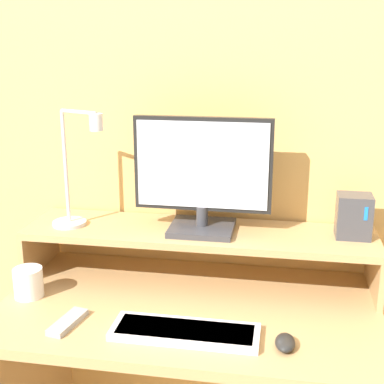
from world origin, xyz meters
The scene contains 10 objects.
wall_back centered at (0.00, 0.66, 1.25)m, with size 6.00×0.05×2.50m.
desk centered at (0.00, 0.31, 0.54)m, with size 1.10×0.62×0.77m.
monitor_shelf centered at (0.00, 0.49, 0.91)m, with size 1.10×0.27×0.17m.
monitor centered at (0.01, 0.48, 1.12)m, with size 0.42×0.18×0.36m.
desk_lamp centered at (-0.38, 0.45, 1.09)m, with size 0.20×0.12×0.37m.
router_dock centered at (0.47, 0.51, 1.01)m, with size 0.10×0.09×0.13m.
keyboard centered at (0.02, 0.15, 0.78)m, with size 0.39×0.13×0.02m.
mouse centered at (0.28, 0.13, 0.79)m, with size 0.05×0.08×0.03m.
remote_control centered at (-0.30, 0.14, 0.78)m, with size 0.07×0.15×0.02m.
mug centered at (-0.48, 0.28, 0.82)m, with size 0.09×0.09×0.09m.
Camera 1 is at (0.25, -1.07, 1.52)m, focal length 50.00 mm.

